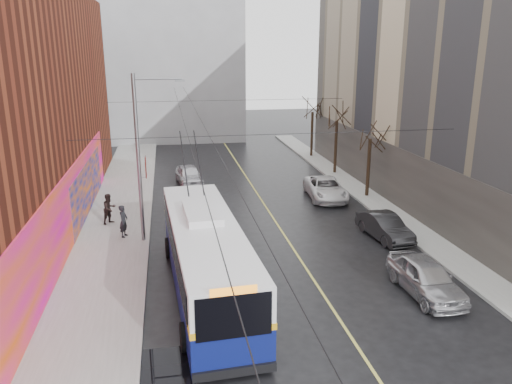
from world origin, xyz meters
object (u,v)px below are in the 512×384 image
(tree_far, at_px, (313,104))
(pedestrian_b, at_px, (109,209))
(parked_car_b, at_px, (385,227))
(parked_car_a, at_px, (426,277))
(streetlight_pole, at_px, (141,155))
(tree_mid, at_px, (337,111))
(parked_car_c, at_px, (326,188))
(following_car, at_px, (189,175))
(trolleybus, at_px, (206,256))
(tree_near, at_px, (371,128))
(pedestrian_a, at_px, (124,221))

(tree_far, bearing_deg, pedestrian_b, -135.70)
(parked_car_b, xyz_separation_m, pedestrian_b, (-15.18, 4.86, 0.37))
(parked_car_a, xyz_separation_m, pedestrian_b, (-14.14, 11.31, 0.28))
(streetlight_pole, relative_size, tree_mid, 1.35)
(parked_car_c, relative_size, following_car, 1.19)
(pedestrian_b, bearing_deg, trolleybus, -108.53)
(streetlight_pole, bearing_deg, parked_car_c, 27.32)
(tree_near, relative_size, parked_car_a, 1.40)
(tree_far, bearing_deg, parked_car_c, -102.23)
(tree_near, bearing_deg, parked_car_b, -105.52)
(parked_car_c, bearing_deg, trolleybus, -121.91)
(trolleybus, bearing_deg, tree_near, 41.77)
(parked_car_b, height_order, pedestrian_a, pedestrian_a)
(parked_car_c, xyz_separation_m, pedestrian_b, (-14.37, -3.21, 0.34))
(pedestrian_b, bearing_deg, tree_near, -36.63)
(streetlight_pole, relative_size, trolleybus, 0.70)
(tree_near, height_order, trolleybus, tree_near)
(tree_far, distance_m, parked_car_b, 22.34)
(parked_car_c, distance_m, pedestrian_a, 14.51)
(parked_car_a, height_order, following_car, parked_car_a)
(following_car, bearing_deg, parked_car_a, -71.64)
(tree_near, bearing_deg, parked_car_a, -102.67)
(tree_mid, distance_m, pedestrian_b, 20.42)
(tree_mid, bearing_deg, following_car, -174.03)
(tree_far, relative_size, parked_car_c, 1.26)
(parked_car_a, xyz_separation_m, parked_car_c, (0.23, 14.52, -0.05))
(tree_far, distance_m, parked_car_a, 28.75)
(tree_near, bearing_deg, tree_mid, 90.00)
(trolleybus, height_order, parked_car_c, trolleybus)
(streetlight_pole, distance_m, pedestrian_a, 4.05)
(pedestrian_a, bearing_deg, streetlight_pole, -102.23)
(parked_car_a, bearing_deg, tree_near, 75.99)
(parked_car_c, height_order, pedestrian_b, pedestrian_b)
(tree_far, distance_m, pedestrian_b, 24.57)
(tree_mid, bearing_deg, parked_car_b, -98.32)
(tree_mid, relative_size, parked_car_a, 1.47)
(trolleybus, relative_size, parked_car_b, 3.07)
(streetlight_pole, relative_size, pedestrian_b, 4.95)
(tree_far, bearing_deg, parked_car_b, -95.66)
(following_car, height_order, pedestrian_b, pedestrian_b)
(streetlight_pole, distance_m, parked_car_a, 15.06)
(tree_near, distance_m, pedestrian_a, 17.64)
(pedestrian_b, bearing_deg, parked_car_c, -33.61)
(tree_near, xyz_separation_m, parked_car_a, (-3.20, -14.23, -4.20))
(pedestrian_a, distance_m, pedestrian_b, 2.58)
(tree_far, relative_size, trolleybus, 0.51)
(streetlight_pole, distance_m, tree_near, 16.28)
(pedestrian_b, bearing_deg, parked_car_b, -63.95)
(parked_car_c, xyz_separation_m, pedestrian_a, (-13.39, -5.59, 0.33))
(streetlight_pole, height_order, tree_mid, streetlight_pole)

